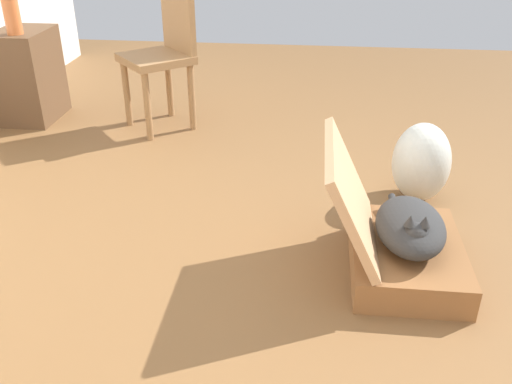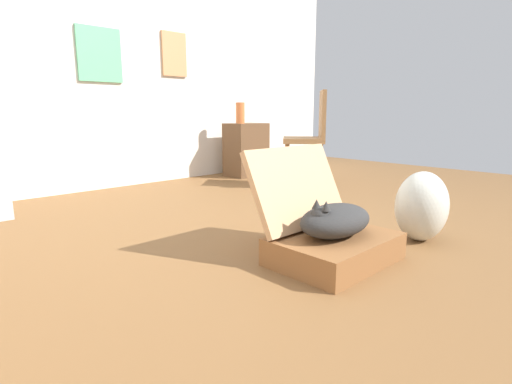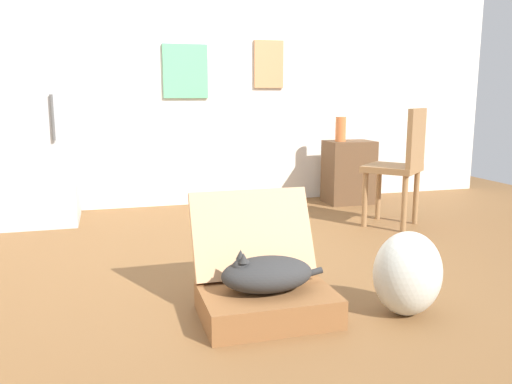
# 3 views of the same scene
# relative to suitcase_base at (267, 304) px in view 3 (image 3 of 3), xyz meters

# --- Properties ---
(ground_plane) EXTENTS (7.68, 7.68, 0.00)m
(ground_plane) POSITION_rel_suitcase_base_xyz_m (0.08, 0.54, -0.07)
(ground_plane) COLOR brown
(ground_plane) RESTS_ON ground
(wall_back) EXTENTS (6.40, 0.15, 2.60)m
(wall_back) POSITION_rel_suitcase_base_xyz_m (0.09, 2.80, 1.23)
(wall_back) COLOR silver
(wall_back) RESTS_ON ground
(suitcase_base) EXTENTS (0.62, 0.46, 0.14)m
(suitcase_base) POSITION_rel_suitcase_base_xyz_m (0.00, 0.00, 0.00)
(suitcase_base) COLOR brown
(suitcase_base) RESTS_ON ground
(suitcase_lid) EXTENTS (0.62, 0.23, 0.43)m
(suitcase_lid) POSITION_rel_suitcase_base_xyz_m (0.00, 0.25, 0.28)
(suitcase_lid) COLOR tan
(suitcase_lid) RESTS_ON suitcase_base
(cat) EXTENTS (0.52, 0.28, 0.20)m
(cat) POSITION_rel_suitcase_base_xyz_m (-0.01, 0.00, 0.15)
(cat) COLOR #2D2D2D
(cat) RESTS_ON suitcase_base
(plastic_bag_white) EXTENTS (0.34, 0.29, 0.41)m
(plastic_bag_white) POSITION_rel_suitcase_base_xyz_m (0.66, -0.14, 0.14)
(plastic_bag_white) COLOR silver
(plastic_bag_white) RESTS_ON ground
(refrigerator) EXTENTS (0.66, 0.60, 1.61)m
(refrigerator) POSITION_rel_suitcase_base_xyz_m (-1.29, 2.34, 0.73)
(refrigerator) COLOR #B7BABC
(refrigerator) RESTS_ON ground
(side_table) EXTENTS (0.45, 0.33, 0.62)m
(side_table) POSITION_rel_suitcase_base_xyz_m (1.58, 2.39, 0.24)
(side_table) COLOR brown
(side_table) RESTS_ON ground
(vase_tall) EXTENTS (0.10, 0.10, 0.24)m
(vase_tall) POSITION_rel_suitcase_base_xyz_m (1.47, 2.36, 0.66)
(vase_tall) COLOR #CC6B38
(vase_tall) RESTS_ON side_table
(chair) EXTENTS (0.57, 0.57, 0.95)m
(chair) POSITION_rel_suitcase_base_xyz_m (1.55, 1.40, 0.45)
(chair) COLOR olive
(chair) RESTS_ON ground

